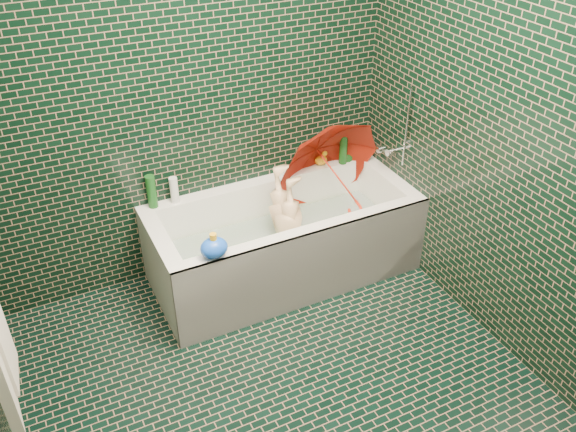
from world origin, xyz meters
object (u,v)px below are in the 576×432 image
rubber_duck (322,159)px  umbrella (338,178)px  bath_toy (214,248)px  bathtub (285,248)px  child (290,235)px

rubber_duck → umbrella: bearing=-119.8°
bath_toy → bathtub: bearing=46.2°
rubber_duck → bath_toy: 1.24m
bathtub → child: size_ratio=1.84×
child → rubber_duck: bearing=132.3°
bathtub → bath_toy: size_ratio=9.08×
bathtub → bath_toy: bearing=-151.8°
bathtub → rubber_duck: size_ratio=13.97×
bathtub → bath_toy: (-0.58, -0.31, 0.41)m
rubber_duck → bath_toy: bearing=-171.9°
bathtub → rubber_duck: (0.46, 0.36, 0.38)m
umbrella → child: bearing=-161.7°
bathtub → umbrella: size_ratio=2.38×
umbrella → bath_toy: size_ratio=3.81×
bath_toy → rubber_duck: bearing=50.6°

